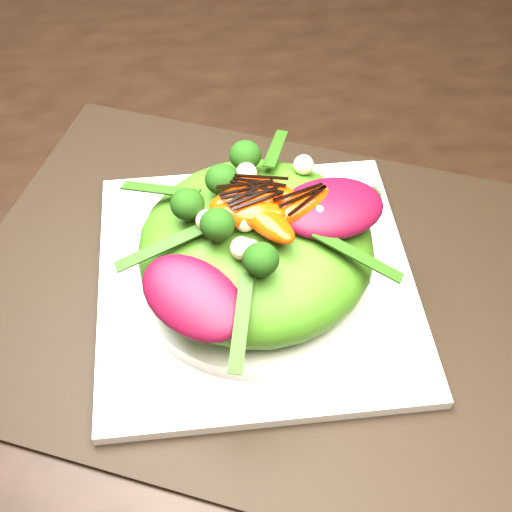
{
  "coord_description": "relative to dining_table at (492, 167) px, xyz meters",
  "views": [
    {
      "loc": [
        -0.34,
        -0.54,
        1.27
      ],
      "look_at": [
        -0.29,
        -0.15,
        0.8
      ],
      "focal_mm": 48.0,
      "sensor_mm": 36.0,
      "label": 1
    }
  ],
  "objects": [
    {
      "name": "floor",
      "position": [
        0.0,
        0.0,
        -0.73
      ],
      "size": [
        4.0,
        4.0,
        0.01
      ],
      "primitive_type": "cube",
      "color": "brown",
      "rests_on": "ground"
    },
    {
      "name": "plate_base",
      "position": [
        -0.29,
        -0.15,
        0.03
      ],
      "size": [
        0.29,
        0.29,
        0.01
      ],
      "primitive_type": "cube",
      "rotation": [
        0.0,
        0.0,
        -0.01
      ],
      "color": "silver",
      "rests_on": "placemat"
    },
    {
      "name": "broccoli_floret",
      "position": [
        -0.34,
        -0.12,
        0.13
      ],
      "size": [
        0.05,
        0.05,
        0.04
      ],
      "primitive_type": "sphere",
      "rotation": [
        0.0,
        0.0,
        -0.32
      ],
      "color": "black",
      "rests_on": "lettuce_mound"
    },
    {
      "name": "radicchio_leaf",
      "position": [
        -0.23,
        -0.15,
        0.12
      ],
      "size": [
        0.11,
        0.08,
        0.02
      ],
      "primitive_type": "ellipsoid",
      "rotation": [
        0.0,
        0.0,
        0.22
      ],
      "color": "#470719",
      "rests_on": "lettuce_mound"
    },
    {
      "name": "balsamic_drizzle",
      "position": [
        -0.31,
        -0.14,
        0.14
      ],
      "size": [
        0.04,
        0.01,
        0.0
      ],
      "primitive_type": "cube",
      "rotation": [
        0.0,
        0.0,
        -0.13
      ],
      "color": "black",
      "rests_on": "orange_segment"
    },
    {
      "name": "salad_bowl",
      "position": [
        -0.29,
        -0.15,
        0.04
      ],
      "size": [
        0.25,
        0.25,
        0.02
      ],
      "primitive_type": "cylinder",
      "rotation": [
        0.0,
        0.0,
        -0.18
      ],
      "color": "silver",
      "rests_on": "plate_base"
    },
    {
      "name": "placemat",
      "position": [
        -0.29,
        -0.15,
        0.02
      ],
      "size": [
        0.66,
        0.59,
        0.0
      ],
      "primitive_type": "cube",
      "rotation": [
        0.0,
        0.0,
        -0.41
      ],
      "color": "black",
      "rests_on": "dining_table"
    },
    {
      "name": "dining_table",
      "position": [
        0.0,
        0.0,
        0.0
      ],
      "size": [
        1.6,
        0.9,
        0.75
      ],
      "primitive_type": "cube",
      "color": "black",
      "rests_on": "floor"
    },
    {
      "name": "lettuce_mound",
      "position": [
        -0.29,
        -0.15,
        0.08
      ],
      "size": [
        0.24,
        0.24,
        0.08
      ],
      "primitive_type": "ellipsoid",
      "rotation": [
        0.0,
        0.0,
        0.2
      ],
      "color": "#3A6D14",
      "rests_on": "salad_bowl"
    },
    {
      "name": "orange_segment",
      "position": [
        -0.31,
        -0.14,
        0.13
      ],
      "size": [
        0.07,
        0.03,
        0.02
      ],
      "primitive_type": "ellipsoid",
      "rotation": [
        0.0,
        0.0,
        -0.13
      ],
      "color": "red",
      "rests_on": "lettuce_mound"
    },
    {
      "name": "macadamia_nut",
      "position": [
        -0.27,
        -0.2,
        0.12
      ],
      "size": [
        0.02,
        0.02,
        0.02
      ],
      "primitive_type": "sphere",
      "rotation": [
        0.0,
        0.0,
        0.19
      ],
      "color": "beige",
      "rests_on": "lettuce_mound"
    }
  ]
}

